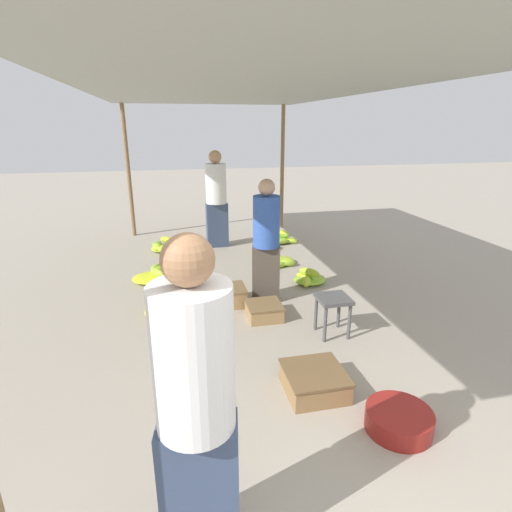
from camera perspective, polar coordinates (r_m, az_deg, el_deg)
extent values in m
cylinder|color=olive|center=(8.45, -17.76, 11.32)|extent=(0.08, 0.08, 2.58)
cylinder|color=olive|center=(8.76, 3.77, 12.34)|extent=(0.08, 0.08, 2.58)
cube|color=#9EA399|center=(4.94, -2.84, 23.00)|extent=(3.56, 7.44, 0.04)
cube|color=#384766|center=(2.39, -7.91, -30.08)|extent=(0.42, 0.28, 0.82)
cylinder|color=white|center=(1.89, -8.95, -14.32)|extent=(0.43, 0.43, 0.72)
sphere|color=#9E704C|center=(1.68, -9.74, -0.56)|extent=(0.23, 0.23, 0.23)
cube|color=#4C4C4C|center=(4.36, 11.01, -6.02)|extent=(0.34, 0.34, 0.04)
cylinder|color=#4C4C4C|center=(4.29, 9.85, -9.63)|extent=(0.04, 0.04, 0.40)
cylinder|color=#4C4C4C|center=(4.39, 13.19, -9.16)|extent=(0.04, 0.04, 0.40)
cylinder|color=#4C4C4C|center=(4.51, 8.56, -8.08)|extent=(0.04, 0.04, 0.40)
cylinder|color=#4C4C4C|center=(4.61, 11.75, -7.67)|extent=(0.04, 0.04, 0.40)
cylinder|color=maroon|center=(3.41, 19.71, -21.20)|extent=(0.50, 0.50, 0.16)
ellipsoid|color=#A6C72E|center=(4.97, -12.31, -6.99)|extent=(0.26, 0.33, 0.11)
ellipsoid|color=#78B437|center=(4.96, -12.33, -6.24)|extent=(0.27, 0.15, 0.10)
ellipsoid|color=#B2CB2C|center=(4.90, -10.66, -7.71)|extent=(0.17, 0.23, 0.11)
ellipsoid|color=yellow|center=(4.78, -11.89, -7.35)|extent=(0.17, 0.26, 0.12)
ellipsoid|color=yellow|center=(4.89, -12.67, -4.98)|extent=(0.22, 0.26, 0.10)
ellipsoid|color=#BFD12A|center=(5.20, -11.67, -6.19)|extent=(0.25, 0.33, 0.13)
ellipsoid|color=#B6CD2C|center=(5.06, -11.94, -6.48)|extent=(0.28, 0.22, 0.10)
ellipsoid|color=#C8D428|center=(4.99, -12.27, -7.55)|extent=(0.59, 0.52, 0.10)
ellipsoid|color=#8CBC33|center=(6.23, -14.03, -1.77)|extent=(0.24, 0.23, 0.15)
ellipsoid|color=#C4D329|center=(5.97, -12.94, -2.89)|extent=(0.25, 0.31, 0.14)
ellipsoid|color=#AAC82E|center=(6.09, -13.65, -2.07)|extent=(0.28, 0.26, 0.14)
ellipsoid|color=#9FC430|center=(5.94, -13.86, -2.43)|extent=(0.28, 0.32, 0.14)
ellipsoid|color=yellow|center=(6.06, -14.55, -3.01)|extent=(0.58, 0.51, 0.10)
ellipsoid|color=#A9C82E|center=(7.24, -13.18, 1.03)|extent=(0.22, 0.32, 0.11)
ellipsoid|color=#ABC92D|center=(7.34, -13.91, 1.21)|extent=(0.23, 0.29, 0.15)
ellipsoid|color=#7FB735|center=(7.47, -13.97, 1.66)|extent=(0.24, 0.27, 0.09)
ellipsoid|color=#CAD528|center=(7.49, -12.72, 2.28)|extent=(0.26, 0.24, 0.12)
ellipsoid|color=#AAC82E|center=(7.45, -12.67, 1.13)|extent=(0.55, 0.48, 0.10)
ellipsoid|color=#99C231|center=(6.47, 4.54, -0.93)|extent=(0.26, 0.18, 0.13)
ellipsoid|color=yellow|center=(6.49, 2.65, -0.84)|extent=(0.13, 0.24, 0.13)
ellipsoid|color=#93BF32|center=(6.39, 3.30, -1.30)|extent=(0.32, 0.20, 0.10)
ellipsoid|color=#87BA34|center=(6.41, 2.29, -1.15)|extent=(0.26, 0.12, 0.12)
ellipsoid|color=#B0CB2D|center=(6.60, 3.25, -0.67)|extent=(0.53, 0.46, 0.10)
ellipsoid|color=#91BE32|center=(7.31, 2.45, 1.51)|extent=(0.19, 0.28, 0.14)
ellipsoid|color=#96C031|center=(7.33, 1.30, 1.48)|extent=(0.25, 0.27, 0.12)
ellipsoid|color=#BDD02A|center=(7.25, 1.42, 2.09)|extent=(0.19, 0.25, 0.12)
ellipsoid|color=yellow|center=(7.33, 1.09, 1.70)|extent=(0.31, 0.17, 0.12)
ellipsoid|color=#A5C62F|center=(7.28, 0.62, 1.78)|extent=(0.25, 0.33, 0.14)
ellipsoid|color=#CCD628|center=(7.29, 1.35, 1.21)|extent=(0.42, 0.37, 0.10)
ellipsoid|color=#A7C72E|center=(5.98, 7.74, -2.31)|extent=(0.23, 0.26, 0.11)
ellipsoid|color=#ACC92D|center=(5.80, 7.62, -2.35)|extent=(0.30, 0.32, 0.13)
ellipsoid|color=#7EB736|center=(5.85, 7.75, -2.99)|extent=(0.18, 0.31, 0.14)
ellipsoid|color=#A8C82E|center=(5.67, 7.23, -3.65)|extent=(0.21, 0.28, 0.14)
ellipsoid|color=#C4D329|center=(5.88, 6.95, -2.86)|extent=(0.28, 0.29, 0.09)
ellipsoid|color=#91BE32|center=(5.85, 7.66, -3.36)|extent=(0.47, 0.41, 0.10)
ellipsoid|color=#CDD627|center=(7.74, 3.52, 3.38)|extent=(0.31, 0.33, 0.10)
ellipsoid|color=#C6D429|center=(7.94, 3.40, 2.79)|extent=(0.33, 0.28, 0.15)
ellipsoid|color=#9EC330|center=(7.60, 3.69, 2.10)|extent=(0.31, 0.19, 0.10)
ellipsoid|color=#A9C82E|center=(7.73, 4.92, 2.23)|extent=(0.31, 0.24, 0.11)
ellipsoid|color=#8ABB33|center=(7.74, 3.84, 3.18)|extent=(0.27, 0.33, 0.15)
ellipsoid|color=#8BBC33|center=(7.77, 4.11, 2.45)|extent=(0.23, 0.26, 0.10)
ellipsoid|color=#7DB636|center=(7.77, 3.62, 2.27)|extent=(0.43, 0.38, 0.10)
cube|color=#9E7A4C|center=(4.77, 1.15, -7.93)|extent=(0.39, 0.39, 0.16)
cube|color=brown|center=(4.73, 1.16, -6.93)|extent=(0.41, 0.41, 0.02)
cube|color=#9E7A4C|center=(5.12, -3.87, -5.78)|extent=(0.40, 0.40, 0.21)
cube|color=brown|center=(5.07, -3.90, -4.58)|extent=(0.42, 0.42, 0.02)
cube|color=olive|center=(3.61, 8.32, -17.42)|extent=(0.49, 0.49, 0.18)
cube|color=brown|center=(3.55, 8.40, -16.08)|extent=(0.51, 0.51, 0.02)
cube|color=#384766|center=(7.49, -5.56, 4.45)|extent=(0.40, 0.23, 0.82)
cylinder|color=white|center=(7.35, -5.75, 10.25)|extent=(0.38, 0.38, 0.71)
sphere|color=tan|center=(7.30, -5.87, 13.91)|extent=(0.23, 0.23, 0.23)
cube|color=#4C4238|center=(5.14, 1.43, -2.49)|extent=(0.39, 0.27, 0.73)
cylinder|color=#3359B2|center=(4.94, 1.50, 4.94)|extent=(0.41, 0.41, 0.64)
sphere|color=tan|center=(4.86, 1.54, 9.78)|extent=(0.21, 0.21, 0.21)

